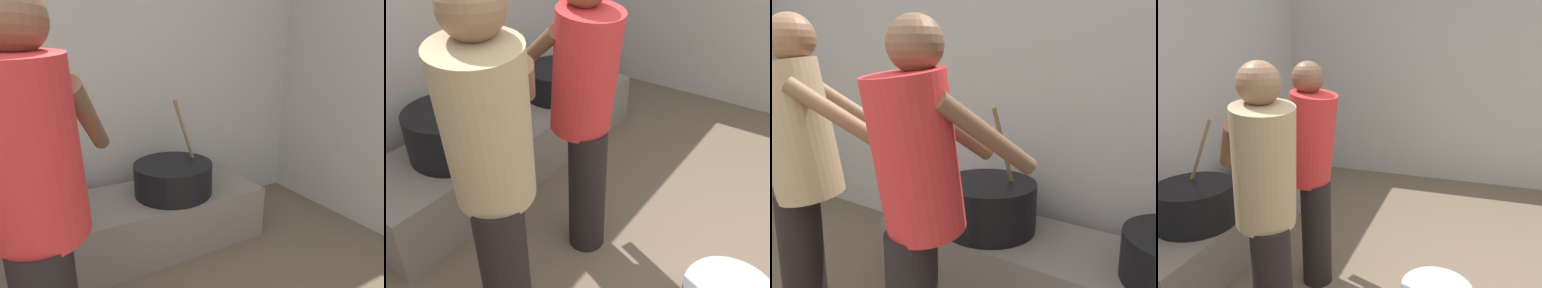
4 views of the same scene
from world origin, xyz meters
The scene contains 5 objects.
block_enclosure_rear centered at (0.00, 2.54, 1.15)m, with size 5.78×0.20×2.30m, color #ADA8A0.
hearth_ledge centered at (0.73, 2.02, 0.20)m, with size 2.26×0.60×0.39m, color slate.
cooking_pot_secondary centered at (0.22, 1.99, 0.53)m, with size 0.55×0.55×0.73m.
cook_in_tan_shirt centered at (-0.25, 1.13, 0.89)m, with size 0.70×0.67×1.55m.
cook_in_red_shirt centered at (0.41, 1.18, 0.86)m, with size 0.53×0.71×1.51m.
Camera 3 is at (1.30, 0.20, 1.36)m, focal length 35.61 mm.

